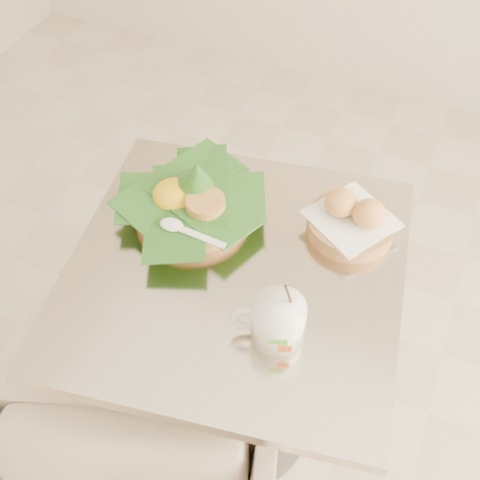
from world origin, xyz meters
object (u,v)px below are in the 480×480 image
at_px(cafe_table, 236,325).
at_px(rice_basket, 191,198).
at_px(coffee_mug, 277,320).
at_px(bread_basket, 352,220).

xyz_separation_m(cafe_table, rice_basket, (-0.15, 0.11, 0.27)).
bearing_deg(coffee_mug, bread_basket, 79.90).
relative_size(cafe_table, bread_basket, 3.59).
distance_m(bread_basket, coffee_mug, 0.32).
bearing_deg(cafe_table, bread_basket, 45.50).
bearing_deg(bread_basket, cafe_table, -134.50).
relative_size(cafe_table, rice_basket, 2.44).
xyz_separation_m(cafe_table, bread_basket, (0.19, 0.20, 0.26)).
bearing_deg(coffee_mug, cafe_table, 139.16).
bearing_deg(rice_basket, cafe_table, -35.56).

